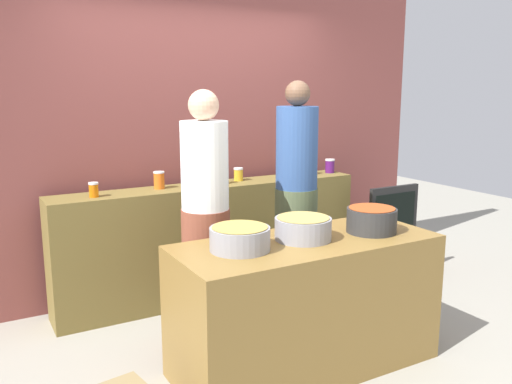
# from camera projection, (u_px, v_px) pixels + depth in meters

# --- Properties ---
(ground) EXTENTS (12.00, 12.00, 0.00)m
(ground) POSITION_uv_depth(u_px,v_px,m) (280.00, 346.00, 3.77)
(ground) COLOR gray
(storefront_wall) EXTENTS (4.80, 0.12, 3.00)m
(storefront_wall) POSITION_uv_depth(u_px,v_px,m) (195.00, 121.00, 4.72)
(storefront_wall) COLOR brown
(storefront_wall) RESTS_ON ground
(display_shelf) EXTENTS (2.70, 0.36, 0.99)m
(display_shelf) POSITION_uv_depth(u_px,v_px,m) (213.00, 241.00, 4.62)
(display_shelf) COLOR brown
(display_shelf) RESTS_ON ground
(prep_table) EXTENTS (1.70, 0.70, 0.85)m
(prep_table) POSITION_uv_depth(u_px,v_px,m) (306.00, 304.00, 3.43)
(prep_table) COLOR olive
(prep_table) RESTS_ON ground
(preserve_jar_0) EXTENTS (0.07, 0.07, 0.11)m
(preserve_jar_0) POSITION_uv_depth(u_px,v_px,m) (94.00, 190.00, 3.99)
(preserve_jar_0) COLOR #D3650A
(preserve_jar_0) RESTS_ON display_shelf
(preserve_jar_1) EXTENTS (0.09, 0.09, 0.14)m
(preserve_jar_1) POSITION_uv_depth(u_px,v_px,m) (159.00, 180.00, 4.32)
(preserve_jar_1) COLOR orange
(preserve_jar_1) RESTS_ON display_shelf
(preserve_jar_2) EXTENTS (0.09, 0.09, 0.12)m
(preserve_jar_2) POSITION_uv_depth(u_px,v_px,m) (195.00, 180.00, 4.39)
(preserve_jar_2) COLOR brown
(preserve_jar_2) RESTS_ON display_shelf
(preserve_jar_3) EXTENTS (0.07, 0.07, 0.13)m
(preserve_jar_3) POSITION_uv_depth(u_px,v_px,m) (203.00, 177.00, 4.49)
(preserve_jar_3) COLOR olive
(preserve_jar_3) RESTS_ON display_shelf
(preserve_jar_4) EXTENTS (0.08, 0.08, 0.14)m
(preserve_jar_4) POSITION_uv_depth(u_px,v_px,m) (223.00, 176.00, 4.54)
(preserve_jar_4) COLOR orange
(preserve_jar_4) RESTS_ON display_shelf
(preserve_jar_5) EXTENTS (0.08, 0.08, 0.11)m
(preserve_jar_5) POSITION_uv_depth(u_px,v_px,m) (238.00, 174.00, 4.69)
(preserve_jar_5) COLOR gold
(preserve_jar_5) RESTS_ON display_shelf
(preserve_jar_6) EXTENTS (0.08, 0.08, 0.12)m
(preserve_jar_6) POSITION_uv_depth(u_px,v_px,m) (288.00, 170.00, 4.88)
(preserve_jar_6) COLOR brown
(preserve_jar_6) RESTS_ON display_shelf
(preserve_jar_7) EXTENTS (0.07, 0.07, 0.12)m
(preserve_jar_7) POSITION_uv_depth(u_px,v_px,m) (311.00, 168.00, 5.04)
(preserve_jar_7) COLOR #502457
(preserve_jar_7) RESTS_ON display_shelf
(preserve_jar_8) EXTENTS (0.09, 0.09, 0.13)m
(preserve_jar_8) POSITION_uv_depth(u_px,v_px,m) (330.00, 166.00, 5.13)
(preserve_jar_8) COLOR #4D165F
(preserve_jar_8) RESTS_ON display_shelf
(cooking_pot_left) EXTENTS (0.36, 0.36, 0.14)m
(cooking_pot_left) POSITION_uv_depth(u_px,v_px,m) (240.00, 238.00, 3.14)
(cooking_pot_left) COLOR gray
(cooking_pot_left) RESTS_ON prep_table
(cooking_pot_center) EXTENTS (0.36, 0.36, 0.14)m
(cooking_pot_center) POSITION_uv_depth(u_px,v_px,m) (303.00, 228.00, 3.36)
(cooking_pot_center) COLOR gray
(cooking_pot_center) RESTS_ON prep_table
(cooking_pot_right) EXTENTS (0.33, 0.33, 0.17)m
(cooking_pot_right) POSITION_uv_depth(u_px,v_px,m) (372.00, 220.00, 3.53)
(cooking_pot_right) COLOR #2D2D2D
(cooking_pot_right) RESTS_ON prep_table
(cook_with_tongs) EXTENTS (0.34, 0.34, 1.78)m
(cook_with_tongs) POSITION_uv_depth(u_px,v_px,m) (206.00, 231.00, 3.69)
(cook_with_tongs) COLOR brown
(cook_with_tongs) RESTS_ON ground
(cook_in_cap) EXTENTS (0.33, 0.33, 1.84)m
(cook_in_cap) POSITION_uv_depth(u_px,v_px,m) (296.00, 211.00, 4.18)
(cook_in_cap) COLOR #4E5D3E
(cook_in_cap) RESTS_ON ground
(chalkboard_sign) EXTENTS (0.56, 0.05, 0.90)m
(chalkboard_sign) POSITION_uv_depth(u_px,v_px,m) (393.00, 233.00, 4.99)
(chalkboard_sign) COLOR black
(chalkboard_sign) RESTS_ON ground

